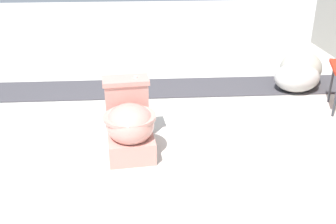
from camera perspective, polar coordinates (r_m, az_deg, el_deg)
ground_plane at (r=3.18m, az=-6.69°, el=-4.76°), size 14.00×14.00×0.00m
gravel_strip at (r=4.28m, az=0.65°, el=3.52°), size 0.56×8.00×0.01m
toilet at (r=3.03m, az=-5.66°, el=-1.55°), size 0.67×0.44×0.52m
boulder_near at (r=4.39m, az=18.19°, el=4.80°), size 0.54×0.60×0.30m
boulder_far at (r=4.57m, az=18.70°, el=6.03°), size 0.66×0.65×0.38m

